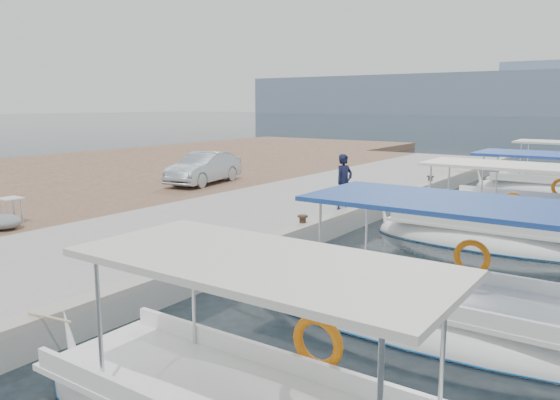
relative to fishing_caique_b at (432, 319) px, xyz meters
The scene contains 13 objects.
ground 4.81m from the fishing_caique_b, 157.22° to the left, with size 400.00×400.00×0.00m, color black.
concrete_quay 10.12m from the fishing_caique_b, 137.30° to the left, with size 6.00×40.00×0.50m, color gray.
quay_curb 8.30m from the fishing_caique_b, 124.15° to the left, with size 0.44×40.00×0.12m, color #A09B8E.
cobblestone_strip 14.20m from the fishing_caique_b, 151.11° to the left, with size 4.00×40.00×0.50m, color brown.
land_backing 23.46m from the fishing_caique_b, 162.99° to the left, with size 16.00×60.00×0.48m, color brown.
fishing_caique_b is the anchor object (origin of this frame).
fishing_caique_c 6.33m from the fishing_caique_b, 95.35° to the left, with size 6.51×2.18×2.83m.
fishing_caique_d 10.32m from the fishing_caique_b, 88.81° to the left, with size 7.91×2.59×2.83m.
mooring_bollards 5.88m from the fishing_caique_b, 144.91° to the left, with size 0.28×20.28×0.33m.
fisherman 8.06m from the fishing_caique_b, 129.23° to the left, with size 0.64×0.42×1.76m, color black.
parked_car 14.91m from the fishing_caique_b, 147.68° to the left, with size 1.38×3.97×1.31m, color #A3B1BB.
tarp_bundle 11.35m from the fishing_caique_b, behind, with size 1.10×0.90×0.40m, color slate.
folding_table 11.76m from the fishing_caique_b, behind, with size 0.55×0.55×0.73m.
Camera 1 is at (7.34, -10.70, 3.78)m, focal length 35.00 mm.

